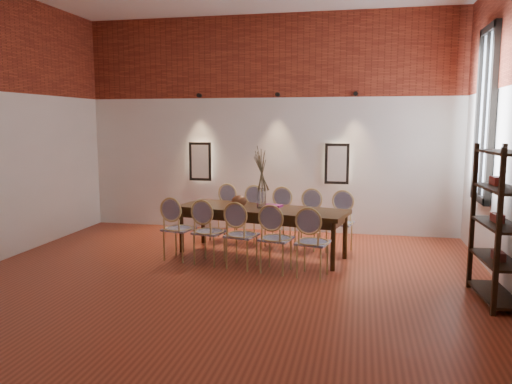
% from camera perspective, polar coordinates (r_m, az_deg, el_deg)
% --- Properties ---
extents(floor, '(7.00, 7.00, 0.02)m').
position_cam_1_polar(floor, '(6.32, -4.64, -11.08)').
color(floor, '#973B23').
rests_on(floor, ground).
extents(wall_back, '(7.00, 0.10, 4.00)m').
position_cam_1_polar(wall_back, '(9.43, 1.38, 7.68)').
color(wall_back, silver).
rests_on(wall_back, ground).
extents(wall_front, '(7.00, 0.10, 4.00)m').
position_cam_1_polar(wall_front, '(2.77, -26.52, 5.99)').
color(wall_front, silver).
rests_on(wall_front, ground).
extents(brick_band_back, '(7.00, 0.02, 1.50)m').
position_cam_1_polar(brick_band_back, '(9.44, 1.33, 15.29)').
color(brick_band_back, maroon).
rests_on(brick_band_back, ground).
extents(niche_left, '(0.36, 0.06, 0.66)m').
position_cam_1_polar(niche_left, '(9.69, -6.33, 3.50)').
color(niche_left, '#FFEAC6').
rests_on(niche_left, wall_back).
extents(niche_right, '(0.36, 0.06, 0.66)m').
position_cam_1_polar(niche_right, '(9.22, 9.24, 3.21)').
color(niche_right, '#FFEAC6').
rests_on(niche_right, wall_back).
extents(spot_fixture_left, '(0.08, 0.10, 0.08)m').
position_cam_1_polar(spot_fixture_left, '(9.64, -6.51, 10.91)').
color(spot_fixture_left, black).
rests_on(spot_fixture_left, wall_back).
extents(spot_fixture_mid, '(0.08, 0.10, 0.08)m').
position_cam_1_polar(spot_fixture_mid, '(9.28, 2.49, 11.06)').
color(spot_fixture_mid, black).
rests_on(spot_fixture_mid, wall_back).
extents(spot_fixture_right, '(0.08, 0.10, 0.08)m').
position_cam_1_polar(spot_fixture_right, '(9.16, 11.32, 10.96)').
color(spot_fixture_right, black).
rests_on(spot_fixture_right, wall_back).
extents(window_glass, '(0.02, 0.78, 2.38)m').
position_cam_1_polar(window_glass, '(7.92, 24.83, 7.96)').
color(window_glass, silver).
rests_on(window_glass, wall_right).
extents(window_frame, '(0.08, 0.90, 2.50)m').
position_cam_1_polar(window_frame, '(7.92, 24.69, 7.97)').
color(window_frame, black).
rests_on(window_frame, wall_right).
extents(window_mullion, '(0.06, 0.06, 2.40)m').
position_cam_1_polar(window_mullion, '(7.92, 24.69, 7.97)').
color(window_mullion, black).
rests_on(window_mullion, wall_right).
extents(dining_table, '(2.74, 1.37, 0.75)m').
position_cam_1_polar(dining_table, '(7.72, 0.61, -4.56)').
color(dining_table, '#341C0A').
rests_on(dining_table, floor).
extents(chair_near_a, '(0.52, 0.52, 0.94)m').
position_cam_1_polar(chair_near_a, '(7.58, -8.83, -4.16)').
color(chair_near_a, tan).
rests_on(chair_near_a, floor).
extents(chair_near_b, '(0.52, 0.52, 0.94)m').
position_cam_1_polar(chair_near_b, '(7.31, -5.36, -4.54)').
color(chair_near_b, tan).
rests_on(chair_near_b, floor).
extents(chair_near_c, '(0.52, 0.52, 0.94)m').
position_cam_1_polar(chair_near_c, '(7.08, -1.65, -4.94)').
color(chair_near_c, tan).
rests_on(chair_near_c, floor).
extents(chair_near_d, '(0.52, 0.52, 0.94)m').
position_cam_1_polar(chair_near_d, '(6.87, 2.31, -5.33)').
color(chair_near_d, tan).
rests_on(chair_near_d, floor).
extents(chair_near_e, '(0.52, 0.52, 0.94)m').
position_cam_1_polar(chair_near_e, '(6.70, 6.50, -5.72)').
color(chair_near_e, tan).
rests_on(chair_near_e, floor).
extents(chair_far_a, '(0.52, 0.52, 0.94)m').
position_cam_1_polar(chair_far_a, '(8.77, -3.87, -2.42)').
color(chair_far_a, tan).
rests_on(chair_far_a, floor).
extents(chair_far_b, '(0.52, 0.52, 0.94)m').
position_cam_1_polar(chair_far_b, '(8.54, -0.75, -2.69)').
color(chair_far_b, tan).
rests_on(chair_far_b, floor).
extents(chair_far_c, '(0.52, 0.52, 0.94)m').
position_cam_1_polar(chair_far_c, '(8.34, 2.52, -2.96)').
color(chair_far_c, tan).
rests_on(chair_far_c, floor).
extents(chair_far_d, '(0.52, 0.52, 0.94)m').
position_cam_1_polar(chair_far_d, '(8.16, 5.95, -3.23)').
color(chair_far_d, tan).
rests_on(chair_far_d, floor).
extents(chair_far_e, '(0.52, 0.52, 0.94)m').
position_cam_1_polar(chair_far_e, '(8.02, 9.52, -3.50)').
color(chair_far_e, tan).
rests_on(chair_far_e, floor).
extents(vase, '(0.14, 0.14, 0.30)m').
position_cam_1_polar(vase, '(7.62, 0.63, -0.71)').
color(vase, silver).
rests_on(vase, dining_table).
extents(dried_branches, '(0.50, 0.50, 0.70)m').
position_cam_1_polar(dried_branches, '(7.57, 0.63, 2.66)').
color(dried_branches, '#483F28').
rests_on(dried_branches, vase).
extents(bowl, '(0.24, 0.24, 0.18)m').
position_cam_1_polar(bowl, '(7.73, -1.93, -1.03)').
color(bowl, brown).
rests_on(bowl, dining_table).
extents(book, '(0.29, 0.23, 0.03)m').
position_cam_1_polar(book, '(7.75, 2.00, -1.57)').
color(book, '#841966').
rests_on(book, dining_table).
extents(shelving_rack, '(0.45, 1.02, 1.80)m').
position_cam_1_polar(shelving_rack, '(6.30, 26.05, -3.38)').
color(shelving_rack, black).
rests_on(shelving_rack, floor).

